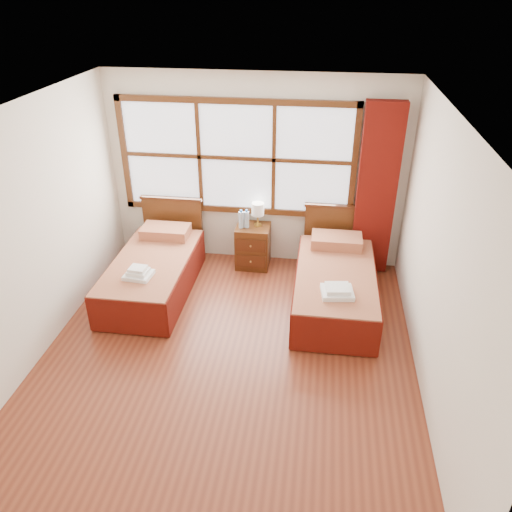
# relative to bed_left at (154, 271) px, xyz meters

# --- Properties ---
(floor) EXTENTS (4.50, 4.50, 0.00)m
(floor) POSITION_rel_bed_left_xyz_m (1.18, -1.20, -0.28)
(floor) COLOR brown
(floor) RESTS_ON ground
(ceiling) EXTENTS (4.50, 4.50, 0.00)m
(ceiling) POSITION_rel_bed_left_xyz_m (1.18, -1.20, 2.32)
(ceiling) COLOR white
(ceiling) RESTS_ON wall_back
(wall_back) EXTENTS (4.00, 0.00, 4.00)m
(wall_back) POSITION_rel_bed_left_xyz_m (1.18, 1.05, 1.02)
(wall_back) COLOR silver
(wall_back) RESTS_ON floor
(wall_left) EXTENTS (0.00, 4.50, 4.50)m
(wall_left) POSITION_rel_bed_left_xyz_m (-0.82, -1.20, 1.02)
(wall_left) COLOR silver
(wall_left) RESTS_ON floor
(wall_right) EXTENTS (0.00, 4.50, 4.50)m
(wall_right) POSITION_rel_bed_left_xyz_m (3.18, -1.20, 1.02)
(wall_right) COLOR silver
(wall_right) RESTS_ON floor
(window) EXTENTS (3.16, 0.06, 1.56)m
(window) POSITION_rel_bed_left_xyz_m (0.93, 1.01, 1.22)
(window) COLOR white
(window) RESTS_ON wall_back
(curtain) EXTENTS (0.50, 0.16, 2.30)m
(curtain) POSITION_rel_bed_left_xyz_m (2.78, 0.91, 0.89)
(curtain) COLOR #620F09
(curtain) RESTS_ON wall_back
(bed_left) EXTENTS (0.95, 1.97, 0.91)m
(bed_left) POSITION_rel_bed_left_xyz_m (0.00, 0.00, 0.00)
(bed_left) COLOR #44200E
(bed_left) RESTS_ON floor
(bed_right) EXTENTS (0.97, 1.99, 0.94)m
(bed_right) POSITION_rel_bed_left_xyz_m (2.31, -0.00, 0.01)
(bed_right) COLOR #44200E
(bed_right) RESTS_ON floor
(nightstand) EXTENTS (0.46, 0.45, 0.61)m
(nightstand) POSITION_rel_bed_left_xyz_m (1.18, 0.80, 0.03)
(nightstand) COLOR #4D2810
(nightstand) RESTS_ON floor
(towels_left) EXTENTS (0.33, 0.30, 0.13)m
(towels_left) POSITION_rel_bed_left_xyz_m (-0.01, -0.48, 0.26)
(towels_left) COLOR white
(towels_left) RESTS_ON bed_left
(towels_right) EXTENTS (0.39, 0.35, 0.10)m
(towels_right) POSITION_rel_bed_left_xyz_m (2.32, -0.56, 0.26)
(towels_right) COLOR white
(towels_right) RESTS_ON bed_right
(lamp) EXTENTS (0.17, 0.17, 0.33)m
(lamp) POSITION_rel_bed_left_xyz_m (1.24, 0.84, 0.57)
(lamp) COLOR gold
(lamp) RESTS_ON nightstand
(bottle_near) EXTENTS (0.07, 0.07, 0.26)m
(bottle_near) POSITION_rel_bed_left_xyz_m (1.02, 0.75, 0.45)
(bottle_near) COLOR #A7C1D6
(bottle_near) RESTS_ON nightstand
(bottle_far) EXTENTS (0.07, 0.07, 0.26)m
(bottle_far) POSITION_rel_bed_left_xyz_m (1.09, 0.77, 0.45)
(bottle_far) COLOR #A7C1D6
(bottle_far) RESTS_ON nightstand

